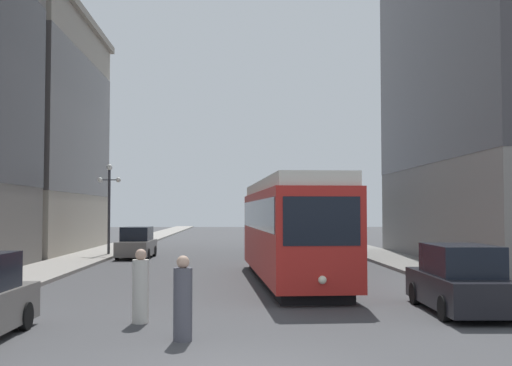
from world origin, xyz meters
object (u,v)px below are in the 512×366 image
at_px(transit_bus, 312,224).
at_px(pedestrian_crossing_far, 183,301).
at_px(parked_car_right_far, 460,281).
at_px(lamp_post_left_far, 109,195).
at_px(streetcar, 289,227).
at_px(pedestrian_crossing_near, 141,288).
at_px(parked_car_left_mid, 137,244).

relative_size(transit_bus, pedestrian_crossing_far, 6.77).
bearing_deg(parked_car_right_far, transit_bus, -85.31).
bearing_deg(transit_bus, lamp_post_left_far, -172.30).
bearing_deg(pedestrian_crossing_far, streetcar, 166.28).
relative_size(streetcar, pedestrian_crossing_near, 7.55).
distance_m(parked_car_right_far, pedestrian_crossing_near, 8.46).
bearing_deg(pedestrian_crossing_far, parked_car_left_mid, -166.21).
height_order(parked_car_right_far, pedestrian_crossing_near, parked_car_right_far).
bearing_deg(pedestrian_crossing_near, parked_car_left_mid, 145.74).
distance_m(streetcar, lamp_post_left_far, 17.10).
relative_size(pedestrian_crossing_near, pedestrian_crossing_far, 1.01).
relative_size(streetcar, pedestrian_crossing_far, 7.60).
bearing_deg(streetcar, pedestrian_crossing_near, -119.47).
relative_size(parked_car_right_far, lamp_post_left_far, 0.85).
relative_size(transit_bus, parked_car_left_mid, 2.73).
bearing_deg(lamp_post_left_far, streetcar, -55.22).
xyz_separation_m(parked_car_left_mid, pedestrian_crossing_far, (4.57, -23.52, -0.01)).
bearing_deg(lamp_post_left_far, parked_car_right_far, -57.62).
xyz_separation_m(streetcar, parked_car_left_mid, (-7.81, 12.59, -1.26)).
height_order(transit_bus, pedestrian_crossing_far, transit_bus).
relative_size(parked_car_right_far, pedestrian_crossing_near, 2.58).
xyz_separation_m(streetcar, parked_car_right_far, (3.92, -7.52, -1.26)).
xyz_separation_m(streetcar, pedestrian_crossing_near, (-4.44, -8.80, -1.26)).
distance_m(parked_car_left_mid, pedestrian_crossing_near, 21.65).
distance_m(parked_car_right_far, pedestrian_crossing_far, 7.93).
bearing_deg(pedestrian_crossing_near, streetcar, 110.02).
distance_m(parked_car_left_mid, pedestrian_crossing_far, 23.96).
bearing_deg(lamp_post_left_far, transit_bus, 5.52).
relative_size(parked_car_left_mid, pedestrian_crossing_far, 2.48).
bearing_deg(lamp_post_left_far, pedestrian_crossing_near, -76.97).
xyz_separation_m(parked_car_right_far, lamp_post_left_far, (-13.63, 21.50, 2.89)).
height_order(streetcar, pedestrian_crossing_near, streetcar).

